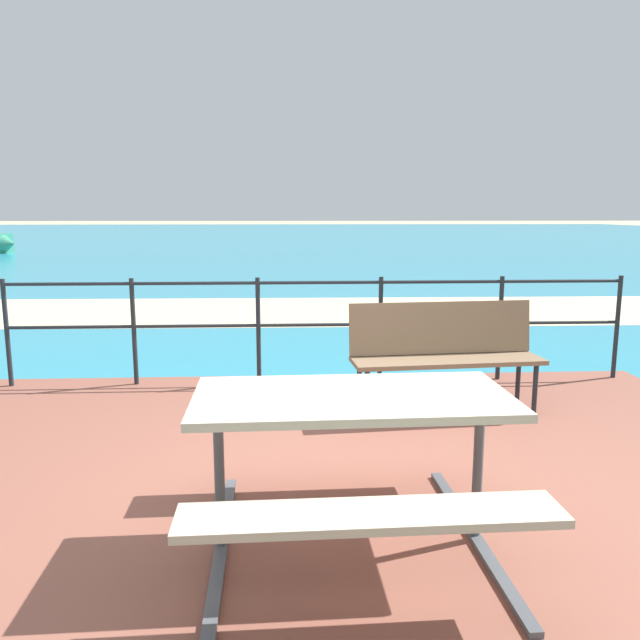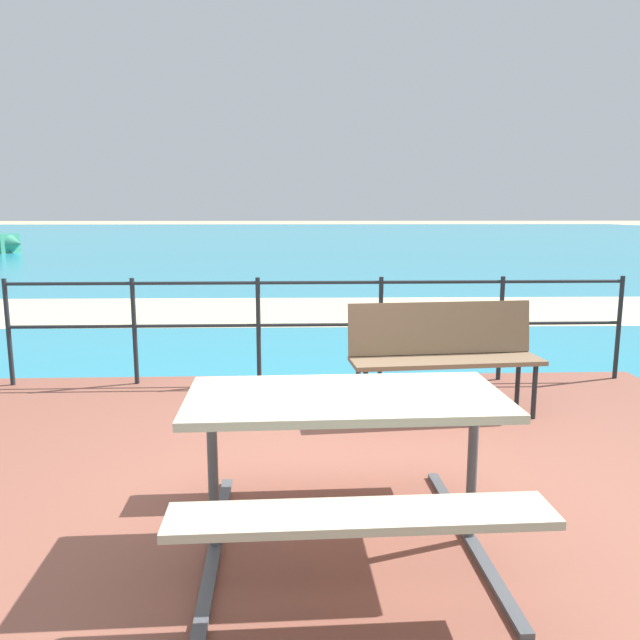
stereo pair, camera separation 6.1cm
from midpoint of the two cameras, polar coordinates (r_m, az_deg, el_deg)
The scene contains 7 objects.
ground_plane at distance 3.88m, azimuth 1.93°, elevation -15.98°, with size 240.00×240.00×0.00m, color tan.
patio_paving at distance 3.86m, azimuth 1.93°, elevation -15.58°, with size 6.40×5.20×0.06m, color brown.
sea_water at distance 43.51m, azimuth -2.03°, elevation 7.70°, with size 90.00×90.00×0.01m, color teal.
beach_strip at distance 10.71m, azimuth -0.90°, elevation 0.86°, with size 54.00×3.19×0.01m, color beige.
picnic_table at distance 3.02m, azimuth 2.89°, elevation -10.22°, with size 1.55×1.53×0.78m.
park_bench at distance 5.11m, azimuth 11.66°, elevation -2.49°, with size 1.56×0.55×0.91m.
railing_fence at distance 5.93m, azimuth 0.27°, elevation 0.29°, with size 5.94×0.04×1.02m.
Camera 2 is at (-0.24, -3.48, 1.69)m, focal length 34.62 mm.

